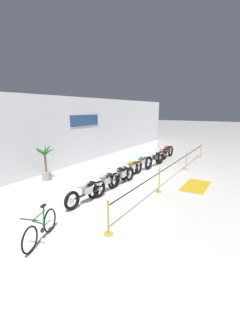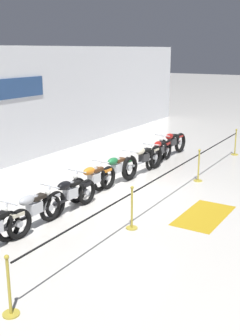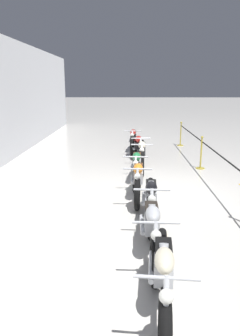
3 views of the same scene
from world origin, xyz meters
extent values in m
plane|color=silver|center=(0.00, 0.00, 0.00)|extent=(120.00, 120.00, 0.00)
torus|color=black|center=(-5.36, 0.56, 0.35)|extent=(0.71, 0.18, 0.70)
torus|color=black|center=(-3.90, 0.44, 0.35)|extent=(0.71, 0.18, 0.70)
cylinder|color=silver|center=(-5.36, 0.56, 0.35)|extent=(0.17, 0.09, 0.16)
cylinder|color=silver|center=(-3.90, 0.44, 0.35)|extent=(0.17, 0.09, 0.16)
cylinder|color=silver|center=(-5.45, 0.57, 0.63)|extent=(0.31, 0.08, 0.59)
cube|color=silver|center=(-4.58, 0.50, 0.51)|extent=(0.38, 0.25, 0.26)
cylinder|color=silver|center=(-4.62, 0.50, 0.71)|extent=(0.19, 0.12, 0.24)
cylinder|color=silver|center=(-4.54, 0.49, 0.71)|extent=(0.19, 0.12, 0.24)
cylinder|color=silver|center=(-4.27, 0.61, 0.37)|extent=(0.70, 0.13, 0.07)
cube|color=black|center=(-4.63, 0.50, 0.37)|extent=(1.18, 0.16, 0.06)
ellipsoid|color=beige|center=(-4.81, 0.52, 0.77)|extent=(0.48, 0.26, 0.22)
cube|color=black|center=(-4.45, 0.49, 0.73)|extent=(0.42, 0.23, 0.09)
cube|color=beige|center=(-3.95, 0.44, 0.60)|extent=(0.33, 0.19, 0.08)
cylinder|color=silver|center=(-5.34, 0.56, 0.90)|extent=(0.09, 0.62, 0.04)
sphere|color=silver|center=(-5.42, 0.57, 0.76)|extent=(0.14, 0.14, 0.14)
torus|color=black|center=(-4.12, 0.55, 0.35)|extent=(0.70, 0.13, 0.70)
torus|color=black|center=(-2.54, 0.52, 0.35)|extent=(0.70, 0.13, 0.70)
cylinder|color=silver|center=(-4.12, 0.55, 0.35)|extent=(0.17, 0.08, 0.16)
cylinder|color=silver|center=(-2.54, 0.52, 0.35)|extent=(0.17, 0.08, 0.16)
cylinder|color=silver|center=(-4.21, 0.56, 0.63)|extent=(0.30, 0.06, 0.59)
cube|color=silver|center=(-3.28, 0.54, 0.51)|extent=(0.36, 0.23, 0.26)
cylinder|color=silver|center=(-3.32, 0.54, 0.71)|extent=(0.18, 0.11, 0.24)
cylinder|color=silver|center=(-3.24, 0.54, 0.71)|extent=(0.18, 0.11, 0.24)
cylinder|color=silver|center=(-2.98, 0.67, 0.37)|extent=(0.70, 0.08, 0.07)
cube|color=black|center=(-3.33, 0.54, 0.37)|extent=(1.26, 0.08, 0.06)
ellipsoid|color=#B7BABF|center=(-3.51, 0.54, 0.77)|extent=(0.46, 0.23, 0.22)
cube|color=black|center=(-3.15, 0.53, 0.73)|extent=(0.40, 0.21, 0.09)
cube|color=#B7BABF|center=(-2.59, 0.52, 0.60)|extent=(0.32, 0.17, 0.08)
cylinder|color=silver|center=(-4.10, 0.55, 0.90)|extent=(0.05, 0.62, 0.04)
sphere|color=silver|center=(-4.18, 0.55, 0.76)|extent=(0.14, 0.14, 0.14)
torus|color=black|center=(-2.77, 0.50, 0.35)|extent=(0.70, 0.16, 0.70)
torus|color=black|center=(-1.34, 0.42, 0.35)|extent=(0.70, 0.16, 0.70)
cylinder|color=silver|center=(-2.77, 0.50, 0.35)|extent=(0.17, 0.09, 0.16)
cylinder|color=silver|center=(-1.34, 0.42, 0.35)|extent=(0.17, 0.09, 0.16)
cylinder|color=silver|center=(-2.86, 0.51, 0.63)|extent=(0.31, 0.07, 0.59)
cube|color=silver|center=(-2.01, 0.46, 0.51)|extent=(0.37, 0.24, 0.26)
cylinder|color=silver|center=(-2.05, 0.46, 0.71)|extent=(0.18, 0.12, 0.24)
cylinder|color=silver|center=(-1.96, 0.46, 0.71)|extent=(0.18, 0.12, 0.24)
cylinder|color=silver|center=(-1.70, 0.58, 0.37)|extent=(0.70, 0.11, 0.07)
cube|color=black|center=(-2.06, 0.46, 0.37)|extent=(1.14, 0.13, 0.06)
ellipsoid|color=black|center=(-2.23, 0.47, 0.77)|extent=(0.47, 0.25, 0.22)
cube|color=black|center=(-1.88, 0.45, 0.73)|extent=(0.41, 0.22, 0.09)
cube|color=black|center=(-1.39, 0.43, 0.60)|extent=(0.33, 0.18, 0.08)
cylinder|color=silver|center=(-2.75, 0.50, 0.90)|extent=(0.07, 0.62, 0.04)
sphere|color=silver|center=(-2.83, 0.51, 0.76)|extent=(0.14, 0.14, 0.14)
torus|color=black|center=(-1.40, 0.70, 0.36)|extent=(0.72, 0.16, 0.71)
torus|color=black|center=(0.03, 0.62, 0.36)|extent=(0.72, 0.16, 0.71)
cylinder|color=silver|center=(-1.40, 0.70, 0.36)|extent=(0.17, 0.09, 0.17)
cylinder|color=silver|center=(0.03, 0.62, 0.36)|extent=(0.17, 0.09, 0.17)
cylinder|color=silver|center=(-1.49, 0.71, 0.64)|extent=(0.31, 0.07, 0.59)
cube|color=silver|center=(-0.63, 0.66, 0.52)|extent=(0.37, 0.24, 0.26)
cylinder|color=silver|center=(-0.67, 0.66, 0.72)|extent=(0.18, 0.12, 0.24)
cylinder|color=silver|center=(-0.59, 0.66, 0.72)|extent=(0.18, 0.12, 0.24)
cylinder|color=silver|center=(-0.33, 0.78, 0.38)|extent=(0.70, 0.11, 0.07)
cube|color=black|center=(-0.68, 0.66, 0.38)|extent=(1.15, 0.12, 0.06)
ellipsoid|color=orange|center=(-0.86, 0.67, 0.78)|extent=(0.47, 0.25, 0.22)
cube|color=#4C2D19|center=(-0.50, 0.65, 0.74)|extent=(0.41, 0.22, 0.09)
cube|color=orange|center=(-0.02, 0.63, 0.61)|extent=(0.33, 0.18, 0.08)
cylinder|color=silver|center=(-1.38, 0.70, 0.91)|extent=(0.07, 0.62, 0.04)
sphere|color=silver|center=(-1.46, 0.71, 0.77)|extent=(0.14, 0.14, 0.14)
torus|color=black|center=(-0.23, 0.71, 0.36)|extent=(0.72, 0.16, 0.71)
torus|color=black|center=(1.39, 0.61, 0.36)|extent=(0.72, 0.16, 0.71)
cylinder|color=silver|center=(-0.23, 0.71, 0.36)|extent=(0.17, 0.09, 0.17)
cylinder|color=silver|center=(1.39, 0.61, 0.36)|extent=(0.17, 0.09, 0.17)
cylinder|color=silver|center=(-0.32, 0.72, 0.64)|extent=(0.31, 0.08, 0.59)
cube|color=silver|center=(0.63, 0.66, 0.52)|extent=(0.37, 0.24, 0.26)
cylinder|color=silver|center=(0.59, 0.66, 0.72)|extent=(0.19, 0.12, 0.24)
cylinder|color=silver|center=(0.67, 0.66, 0.72)|extent=(0.19, 0.12, 0.24)
cylinder|color=silver|center=(0.94, 0.78, 0.38)|extent=(0.70, 0.11, 0.07)
cube|color=#ADAFB5|center=(0.58, 0.66, 0.38)|extent=(1.30, 0.14, 0.06)
ellipsoid|color=#1E6B38|center=(0.40, 0.67, 0.78)|extent=(0.47, 0.25, 0.22)
cube|color=#4C2D19|center=(0.76, 0.65, 0.74)|extent=(0.41, 0.22, 0.09)
cube|color=#1E6B38|center=(1.34, 0.61, 0.61)|extent=(0.33, 0.18, 0.08)
cylinder|color=silver|center=(-0.21, 0.71, 0.91)|extent=(0.08, 0.62, 0.04)
sphere|color=silver|center=(-0.29, 0.72, 0.77)|extent=(0.14, 0.14, 0.14)
torus|color=black|center=(1.14, 0.50, 0.41)|extent=(0.83, 0.19, 0.82)
torus|color=black|center=(2.83, 0.42, 0.41)|extent=(0.83, 0.19, 0.82)
cylinder|color=silver|center=(1.14, 0.50, 0.41)|extent=(0.19, 0.09, 0.19)
cylinder|color=silver|center=(2.83, 0.42, 0.41)|extent=(0.19, 0.09, 0.19)
cylinder|color=silver|center=(1.05, 0.51, 0.69)|extent=(0.31, 0.07, 0.59)
cube|color=#2D2D30|center=(2.04, 0.46, 0.57)|extent=(0.37, 0.24, 0.26)
cylinder|color=#2D2D30|center=(2.00, 0.46, 0.77)|extent=(0.18, 0.12, 0.24)
cylinder|color=#2D2D30|center=(2.08, 0.46, 0.77)|extent=(0.18, 0.12, 0.24)
cylinder|color=silver|center=(2.34, 0.58, 0.43)|extent=(0.70, 0.11, 0.07)
cube|color=#ADAFB5|center=(1.99, 0.46, 0.43)|extent=(1.36, 0.13, 0.06)
ellipsoid|color=beige|center=(1.81, 0.47, 0.83)|extent=(0.47, 0.24, 0.22)
cube|color=black|center=(2.17, 0.45, 0.79)|extent=(0.41, 0.22, 0.09)
cube|color=beige|center=(2.78, 0.42, 0.70)|extent=(0.33, 0.18, 0.08)
cylinder|color=silver|center=(1.16, 0.50, 0.96)|extent=(0.07, 0.62, 0.04)
sphere|color=silver|center=(1.08, 0.51, 0.82)|extent=(0.14, 0.14, 0.14)
torus|color=black|center=(2.56, 0.47, 0.36)|extent=(0.73, 0.17, 0.73)
torus|color=black|center=(4.24, 0.60, 0.36)|extent=(0.73, 0.17, 0.73)
cylinder|color=silver|center=(2.56, 0.47, 0.36)|extent=(0.18, 0.09, 0.17)
cylinder|color=silver|center=(4.24, 0.60, 0.36)|extent=(0.18, 0.09, 0.17)
cylinder|color=silver|center=(2.47, 0.46, 0.65)|extent=(0.31, 0.08, 0.59)
cube|color=#2D2D30|center=(3.45, 0.54, 0.52)|extent=(0.38, 0.25, 0.26)
cylinder|color=#2D2D30|center=(3.41, 0.54, 0.72)|extent=(0.19, 0.12, 0.24)
cylinder|color=#2D2D30|center=(3.49, 0.54, 0.72)|extent=(0.19, 0.12, 0.24)
cylinder|color=silver|center=(3.73, 0.70, 0.38)|extent=(0.70, 0.12, 0.07)
cube|color=#47474C|center=(3.40, 0.54, 0.38)|extent=(1.35, 0.16, 0.06)
ellipsoid|color=#B21E19|center=(3.22, 0.52, 0.78)|extent=(0.48, 0.26, 0.22)
cube|color=black|center=(3.58, 0.55, 0.74)|extent=(0.41, 0.23, 0.09)
cube|color=#B21E19|center=(4.19, 0.60, 0.63)|extent=(0.33, 0.18, 0.08)
cylinder|color=silver|center=(2.58, 0.47, 0.91)|extent=(0.08, 0.62, 0.04)
sphere|color=silver|center=(2.50, 0.47, 0.77)|extent=(0.14, 0.14, 0.14)
torus|color=black|center=(4.00, 0.73, 0.40)|extent=(0.81, 0.19, 0.80)
torus|color=black|center=(5.52, 0.63, 0.40)|extent=(0.81, 0.19, 0.80)
cylinder|color=silver|center=(4.00, 0.73, 0.40)|extent=(0.19, 0.09, 0.18)
cylinder|color=silver|center=(5.52, 0.63, 0.40)|extent=(0.19, 0.09, 0.18)
cylinder|color=silver|center=(3.91, 0.73, 0.68)|extent=(0.31, 0.08, 0.59)
cube|color=#2D2D30|center=(4.81, 0.67, 0.56)|extent=(0.37, 0.24, 0.26)
cylinder|color=#2D2D30|center=(4.77, 0.68, 0.76)|extent=(0.19, 0.12, 0.24)
cylinder|color=#2D2D30|center=(4.85, 0.67, 0.76)|extent=(0.19, 0.12, 0.24)
cylinder|color=silver|center=(5.12, 0.79, 0.42)|extent=(0.70, 0.11, 0.07)
cube|color=black|center=(4.76, 0.68, 0.42)|extent=(1.22, 0.14, 0.06)
ellipsoid|color=#B21E19|center=(4.58, 0.69, 0.82)|extent=(0.47, 0.25, 0.22)
cube|color=black|center=(4.94, 0.67, 0.78)|extent=(0.41, 0.22, 0.09)
cube|color=#B21E19|center=(5.47, 0.63, 0.68)|extent=(0.33, 0.18, 0.08)
cylinder|color=silver|center=(4.02, 0.72, 0.95)|extent=(0.08, 0.62, 0.04)
sphere|color=silver|center=(3.94, 0.73, 0.81)|extent=(0.14, 0.14, 0.14)
cylinder|color=black|center=(0.03, -1.43, 0.88)|extent=(4.15, 0.04, 0.04)
cylinder|color=black|center=(4.22, -1.43, 0.88)|extent=(3.90, 0.04, 0.04)
cylinder|color=gold|center=(2.19, -1.43, 0.01)|extent=(0.28, 0.28, 0.03)
cylinder|color=gold|center=(2.19, -1.43, 0.50)|extent=(0.05, 0.05, 0.95)
sphere|color=gold|center=(2.19, -1.43, 1.01)|extent=(0.08, 0.08, 0.08)
cylinder|color=gold|center=(6.25, -1.43, 0.01)|extent=(0.28, 0.28, 0.03)
cylinder|color=gold|center=(6.25, -1.43, 0.50)|extent=(0.05, 0.05, 0.95)
sphere|color=gold|center=(6.25, -1.43, 1.01)|extent=(0.08, 0.08, 0.08)
camera|label=1|loc=(-10.80, -4.65, 3.48)|focal=24.00mm
camera|label=2|loc=(-10.14, -5.91, 4.08)|focal=45.00mm
camera|label=3|loc=(-8.02, 0.94, 2.63)|focal=35.00mm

